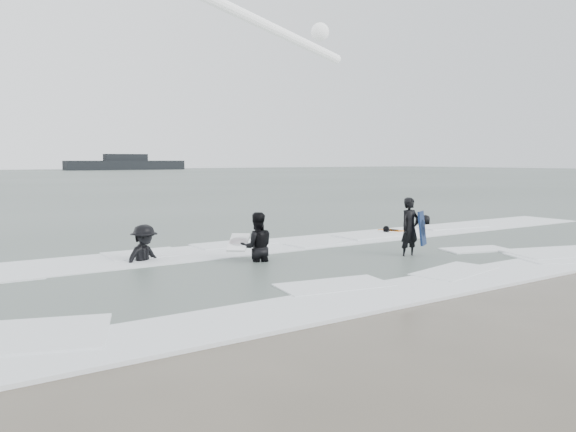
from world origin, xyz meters
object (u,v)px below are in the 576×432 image
vessel_horizon (126,164)px  surfer_centre (409,258)px  surfer_breaker (145,264)px  airshow_jet (226,11)px  surfer_right_far (425,225)px  surfer_wading (257,263)px  surfer_right_near (387,235)px

vessel_horizon → surfer_centre: bearing=-103.8°
surfer_breaker → airshow_jet: bearing=37.1°
surfer_right_far → airshow_jet: 55.12m
airshow_jet → vessel_horizon: bearing=81.6°
surfer_centre → airshow_jet: airshow_jet is taller
surfer_breaker → surfer_wading: bearing=-54.3°
surfer_right_near → vessel_horizon: bearing=-120.4°
surfer_breaker → surfer_right_far: surfer_breaker is taller
surfer_wading → airshow_jet: bearing=-97.1°
airshow_jet → surfer_wading: bearing=-116.1°
surfer_centre → surfer_wading: size_ratio=0.90×
surfer_centre → surfer_right_far: bearing=40.2°
vessel_horizon → surfer_right_near: bearing=-103.1°
surfer_centre → airshow_jet: bearing=68.0°
surfer_breaker → vessel_horizon: size_ratio=0.06×
surfer_wading → surfer_right_far: 10.96m
surfer_centre → surfer_wading: 4.34m
airshow_jet → surfer_right_near: bearing=-110.6°
surfer_centre → airshow_jet: size_ratio=0.04×
surfer_breaker → surfer_right_far: bearing=-14.3°
surfer_right_near → vessel_horizon: (31.46, 135.55, 1.58)m
surfer_wading → surfer_breaker: (-2.59, 1.53, 0.00)m
surfer_breaker → surfer_right_near: size_ratio=1.26×
surfer_right_far → airshow_jet: bearing=-132.7°
surfer_centre → surfer_wading: surfer_wading is taller
surfer_right_near → airshow_jet: airshow_jet is taller
surfer_centre → surfer_right_far: surfer_centre is taller
surfer_breaker → surfer_right_near: (9.34, 0.67, 0.00)m
vessel_horizon → airshow_jet: (-12.67, -85.58, 19.76)m
surfer_right_near → surfer_right_far: size_ratio=0.94×
surfer_wading → airshow_jet: (25.54, 52.18, 21.33)m
surfer_breaker → surfer_right_far: size_ratio=1.19×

